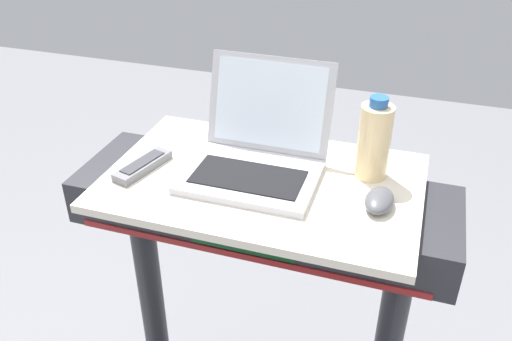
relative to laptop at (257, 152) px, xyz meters
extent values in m
cylinder|color=#28282D|center=(-0.32, -0.03, -0.61)|extent=(0.07, 0.07, 0.86)
cube|color=#28282D|center=(0.02, -0.03, -0.12)|extent=(0.90, 0.28, 0.11)
cube|color=#0C3F19|center=(0.02, -0.17, -0.12)|extent=(0.24, 0.01, 0.06)
cube|color=maroon|center=(0.02, -0.17, -0.17)|extent=(0.81, 0.00, 0.02)
cube|color=beige|center=(0.02, -0.03, -0.06)|extent=(0.72, 0.46, 0.02)
cube|color=#B7B7BC|center=(0.00, -0.05, -0.04)|extent=(0.30, 0.23, 0.02)
cube|color=black|center=(0.00, -0.06, -0.03)|extent=(0.25, 0.13, 0.00)
cube|color=#B7B7BC|center=(0.00, 0.10, 0.08)|extent=(0.30, 0.07, 0.22)
cube|color=white|center=(0.00, 0.09, 0.08)|extent=(0.27, 0.06, 0.19)
ellipsoid|color=#4C4C51|center=(0.29, -0.06, -0.03)|extent=(0.07, 0.10, 0.03)
cylinder|color=beige|center=(0.26, 0.06, 0.04)|extent=(0.07, 0.07, 0.17)
cylinder|color=#2659A5|center=(0.26, 0.06, 0.14)|extent=(0.04, 0.04, 0.02)
cube|color=slate|center=(-0.26, -0.08, -0.04)|extent=(0.08, 0.17, 0.02)
cube|color=#333338|center=(-0.26, -0.08, -0.03)|extent=(0.06, 0.12, 0.00)
camera|label=1|loc=(0.34, -1.04, 0.62)|focal=37.96mm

